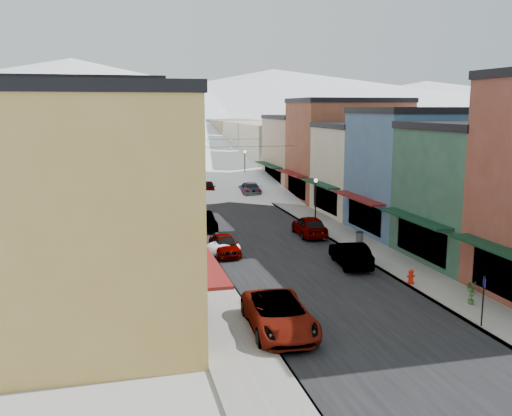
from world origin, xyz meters
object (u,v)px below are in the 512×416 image
trash_can (359,238)px  streetlamp_near (316,196)px  fire_hydrant (411,277)px  car_white_suv (279,314)px  car_green_sedan (350,254)px  car_dark_hatch (203,221)px  car_silver_sedan (225,245)px

trash_can → streetlamp_near: (-0.73, 7.90, 2.11)m
trash_can → fire_hydrant: bearing=-96.5°
car_white_suv → trash_can: car_white_suv is taller
car_green_sedan → car_dark_hatch: bearing=-54.0°
car_dark_hatch → trash_can: bearing=-43.2°
car_dark_hatch → car_green_sedan: bearing=-64.0°
car_white_suv → car_dark_hatch: bearing=92.8°
car_dark_hatch → car_green_sedan: car_green_sedan is taller
fire_hydrant → streetlamp_near: (0.39, 17.77, 2.21)m
car_white_suv → trash_can: bearing=56.9°
car_white_suv → trash_can: size_ratio=6.20×
car_white_suv → fire_hydrant: 10.70m
car_green_sedan → fire_hydrant: bearing=115.9°
car_white_suv → car_dark_hatch: 23.52m
fire_hydrant → car_silver_sedan: bearing=133.6°
car_dark_hatch → fire_hydrant: car_dark_hatch is taller
car_dark_hatch → trash_can: size_ratio=4.71×
fire_hydrant → trash_can: 9.93m
car_silver_sedan → car_green_sedan: (7.62, -4.88, 0.08)m
car_silver_sedan → car_dark_hatch: size_ratio=0.93×
car_silver_sedan → car_green_sedan: bearing=-34.5°
car_silver_sedan → car_dark_hatch: bearing=89.4°
fire_hydrant → streetlamp_near: size_ratio=0.21×
car_green_sedan → fire_hydrant: 5.25m
car_white_suv → car_dark_hatch: (0.00, 23.52, -0.08)m
fire_hydrant → car_dark_hatch: bearing=117.1°
car_green_sedan → fire_hydrant: size_ratio=5.62×
trash_can → streetlamp_near: size_ratio=0.24×
car_white_suv → car_green_sedan: 12.51m
car_silver_sedan → fire_hydrant: car_silver_sedan is taller
car_silver_sedan → car_dark_hatch: car_dark_hatch is taller
fire_hydrant → streetlamp_near: streetlamp_near is taller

